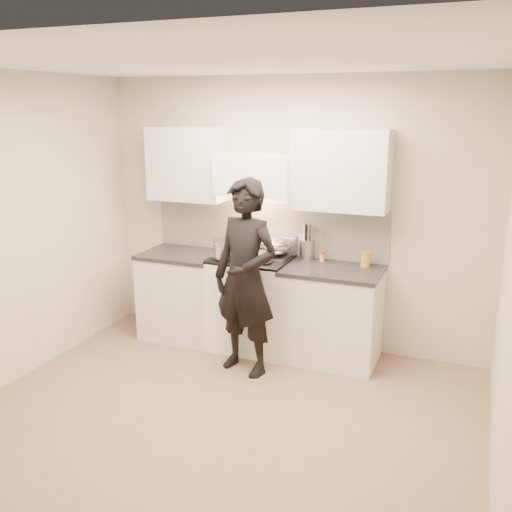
# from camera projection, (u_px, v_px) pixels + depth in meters

# --- Properties ---
(ground_plane) EXTENTS (4.00, 4.00, 0.00)m
(ground_plane) POSITION_uv_depth(u_px,v_px,m) (219.00, 419.00, 4.52)
(ground_plane) COLOR #86684C
(room_shell) EXTENTS (4.04, 3.54, 2.70)m
(room_shell) POSITION_uv_depth(u_px,v_px,m) (229.00, 212.00, 4.46)
(room_shell) COLOR #C0B193
(room_shell) RESTS_ON ground
(stove) EXTENTS (0.76, 0.65, 0.96)m
(stove) POSITION_uv_depth(u_px,v_px,m) (252.00, 302.00, 5.78)
(stove) COLOR white
(stove) RESTS_ON ground
(counter_right) EXTENTS (0.92, 0.67, 0.92)m
(counter_right) POSITION_uv_depth(u_px,v_px,m) (331.00, 314.00, 5.49)
(counter_right) COLOR silver
(counter_right) RESTS_ON ground
(counter_left) EXTENTS (0.82, 0.67, 0.92)m
(counter_left) POSITION_uv_depth(u_px,v_px,m) (184.00, 294.00, 6.07)
(counter_left) COLOR silver
(counter_left) RESTS_ON ground
(wok) EXTENTS (0.35, 0.44, 0.29)m
(wok) POSITION_uv_depth(u_px,v_px,m) (275.00, 246.00, 5.68)
(wok) COLOR #B6B6C2
(wok) RESTS_ON stove
(stock_pot) EXTENTS (0.39, 0.29, 0.18)m
(stock_pot) POSITION_uv_depth(u_px,v_px,m) (227.00, 249.00, 5.58)
(stock_pot) COLOR #B6B6C2
(stock_pot) RESTS_ON stove
(utensil_crock) EXTENTS (0.13, 0.13, 0.35)m
(utensil_crock) POSITION_uv_depth(u_px,v_px,m) (306.00, 248.00, 5.68)
(utensil_crock) COLOR #ADADB1
(utensil_crock) RESTS_ON counter_right
(spice_jar) EXTENTS (0.05, 0.05, 0.11)m
(spice_jar) POSITION_uv_depth(u_px,v_px,m) (322.00, 256.00, 5.59)
(spice_jar) COLOR orange
(spice_jar) RESTS_ON counter_right
(oil_glass) EXTENTS (0.09, 0.09, 0.15)m
(oil_glass) POSITION_uv_depth(u_px,v_px,m) (366.00, 259.00, 5.39)
(oil_glass) COLOR #B7840F
(oil_glass) RESTS_ON counter_right
(person) EXTENTS (0.75, 0.59, 1.80)m
(person) POSITION_uv_depth(u_px,v_px,m) (246.00, 278.00, 5.14)
(person) COLOR black
(person) RESTS_ON ground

